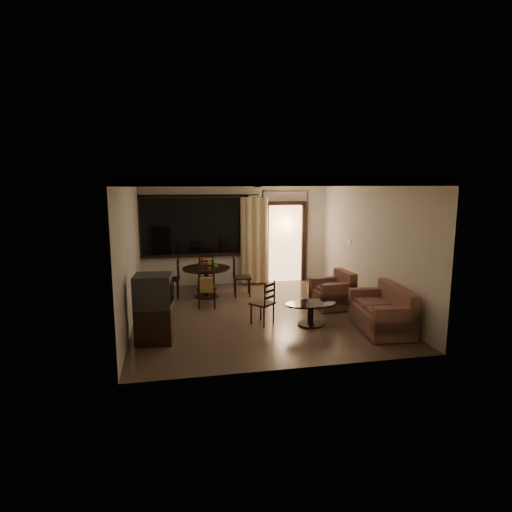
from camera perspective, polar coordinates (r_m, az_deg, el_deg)
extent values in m
plane|color=#7F6651|center=(9.05, 0.13, -7.62)|extent=(5.50, 5.50, 0.00)
plane|color=beige|center=(11.41, -2.68, 3.23)|extent=(5.00, 0.00, 5.00)
plane|color=beige|center=(6.11, 5.39, -2.66)|extent=(5.00, 0.00, 5.00)
plane|color=beige|center=(8.58, -16.44, 0.62)|extent=(0.00, 5.50, 5.50)
plane|color=beige|center=(9.55, 14.99, 1.59)|extent=(0.00, 5.50, 5.50)
plane|color=white|center=(8.63, 0.14, 10.41)|extent=(5.50, 5.50, 0.00)
cube|color=black|center=(11.25, -8.22, 3.94)|extent=(2.70, 0.04, 1.45)
cylinder|color=black|center=(11.11, -7.77, 8.04)|extent=(3.20, 0.03, 0.03)
cube|color=#FFC684|center=(11.70, 3.92, 1.65)|extent=(0.91, 0.03, 2.08)
cube|color=white|center=(10.50, 12.35, 1.88)|extent=(0.02, 0.18, 0.12)
cylinder|color=black|center=(8.63, 0.14, 10.01)|extent=(0.03, 0.03, 0.12)
cylinder|color=black|center=(8.63, 0.14, 9.41)|extent=(0.16, 0.16, 0.08)
cylinder|color=black|center=(10.21, -6.64, -1.66)|extent=(1.13, 1.13, 0.04)
cylinder|color=black|center=(10.28, -6.61, -3.52)|extent=(0.11, 0.11, 0.66)
cylinder|color=black|center=(10.37, -6.57, -5.32)|extent=(0.57, 0.57, 0.03)
cylinder|color=maroon|center=(10.23, -7.19, -0.91)|extent=(0.06, 0.06, 0.22)
cylinder|color=#AF7912|center=(10.14, -6.23, -1.10)|extent=(0.06, 0.06, 0.18)
cube|color=#257B32|center=(10.31, -5.50, -1.27)|extent=(0.14, 0.10, 0.05)
cube|color=black|center=(10.30, -11.36, -3.05)|extent=(0.45, 0.45, 0.04)
cube|color=black|center=(10.29, -1.88, -2.87)|extent=(0.45, 0.45, 0.04)
cube|color=black|center=(9.43, -6.61, -4.11)|extent=(0.45, 0.45, 0.04)
cube|color=#9D8443|center=(9.19, -6.62, -3.85)|extent=(0.29, 0.10, 0.32)
cube|color=black|center=(11.02, -6.62, -2.07)|extent=(0.45, 0.45, 0.04)
cube|color=black|center=(7.62, -13.37, -8.84)|extent=(0.67, 0.62, 0.62)
cube|color=black|center=(7.45, -13.56, -4.54)|extent=(0.67, 0.62, 0.56)
cube|color=black|center=(7.41, -11.16, -4.52)|extent=(0.07, 0.45, 0.38)
cube|color=#4F2724|center=(8.36, 16.26, -8.05)|extent=(0.95, 1.56, 0.37)
cube|color=#4F2724|center=(8.39, 18.29, -5.92)|extent=(0.35, 1.49, 0.60)
cube|color=#4F2724|center=(7.73, 18.11, -8.19)|extent=(0.80, 0.25, 0.46)
cube|color=#4F2724|center=(8.90, 14.78, -5.65)|extent=(0.80, 0.25, 0.46)
cube|color=#4F2724|center=(8.28, 16.03, -6.67)|extent=(0.70, 1.35, 0.11)
cube|color=#4F2724|center=(9.53, 10.10, -5.61)|extent=(0.83, 0.83, 0.37)
cube|color=#4F2724|center=(9.59, 11.76, -3.71)|extent=(0.24, 0.79, 0.59)
cube|color=#4F2724|center=(9.22, 10.97, -4.99)|extent=(0.79, 0.22, 0.46)
cube|color=#4F2724|center=(9.75, 9.35, -4.12)|extent=(0.79, 0.22, 0.46)
cube|color=#4F2724|center=(9.46, 9.89, -4.40)|extent=(0.59, 0.63, 0.11)
ellipsoid|color=navy|center=(9.43, 9.91, -3.78)|extent=(0.33, 0.27, 0.10)
ellipsoid|color=black|center=(8.28, 7.31, -6.35)|extent=(0.99, 0.60, 0.03)
cylinder|color=black|center=(8.34, 7.28, -7.73)|extent=(0.11, 0.11, 0.40)
cylinder|color=black|center=(8.40, 7.25, -8.99)|extent=(0.49, 0.49, 0.03)
cube|color=black|center=(8.29, 0.85, -6.33)|extent=(0.54, 0.54, 0.04)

